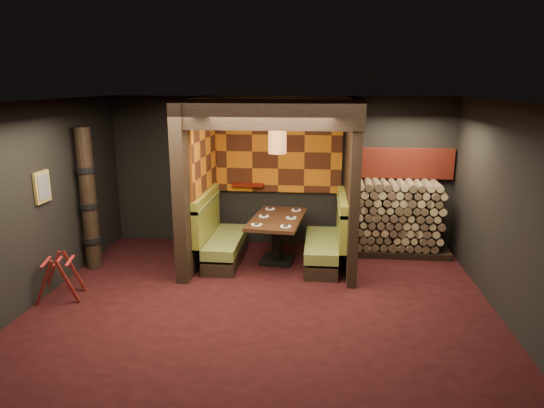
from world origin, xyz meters
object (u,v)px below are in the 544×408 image
Objects in this scene: pendant_lamp at (277,140)px; firewood_stack at (402,218)px; totem_column at (88,200)px; booth_bench_right at (328,242)px; dining_table at (277,230)px; booth_bench_left at (220,239)px; luggage_rack at (60,276)px.

firewood_stack is (2.23, 0.71, -1.48)m from pendant_lamp.
totem_column is 5.50m from firewood_stack.
booth_bench_right is at bearing -152.65° from firewood_stack.
pendant_lamp is (-0.88, -0.01, 1.77)m from booth_bench_right.
pendant_lamp reaches higher than totem_column.
dining_table is at bearing -163.55° from firewood_stack.
booth_bench_left is at bearing -167.83° from firewood_stack.
firewood_stack is at bearing 12.17° from booth_bench_left.
booth_bench_right is 1.76× the size of pendant_lamp.
dining_table is at bearing 90.00° from pendant_lamp.
booth_bench_right is 0.98× the size of dining_table.
dining_table is (1.02, 0.04, 0.18)m from booth_bench_left.
booth_bench_right reaches higher than luggage_rack.
totem_column is at bearing -170.11° from pendant_lamp.
booth_bench_left reaches higher than dining_table.
totem_column is at bearing -172.14° from booth_bench_right.
dining_table is at bearing 31.03° from luggage_rack.
luggage_rack is (-3.90, -1.78, -0.05)m from booth_bench_right.
firewood_stack is at bearing 17.62° from pendant_lamp.
booth_bench_left is 1.89m from booth_bench_right.
booth_bench_left is 2.15× the size of luggage_rack.
pendant_lamp is at bearing 9.89° from totem_column.
booth_bench_right is 0.67× the size of totem_column.
luggage_rack is at bearing -138.49° from booth_bench_left.
booth_bench_left is 1.00× the size of booth_bench_right.
totem_column is (-3.10, -0.54, -0.98)m from pendant_lamp.
pendant_lamp is at bearing -162.38° from firewood_stack.
firewood_stack reaches higher than dining_table.
firewood_stack is (2.23, 0.66, 0.10)m from dining_table.
booth_bench_left is at bearing 41.51° from luggage_rack.
booth_bench_left reaches higher than luggage_rack.
pendant_lamp is 2.77m from firewood_stack.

